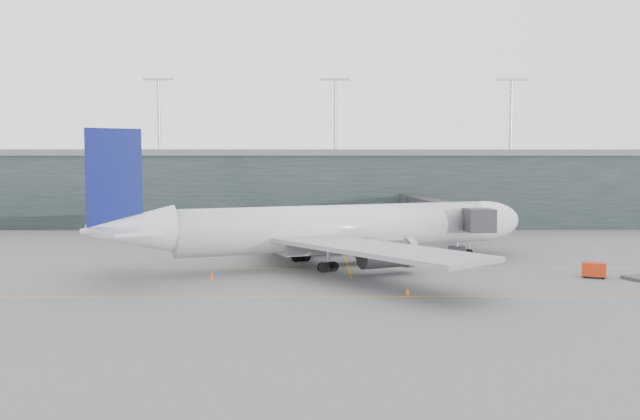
{
  "coord_description": "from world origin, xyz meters",
  "views": [
    {
      "loc": [
        1.23,
        -76.72,
        11.99
      ],
      "look_at": [
        1.66,
        -4.0,
        6.91
      ],
      "focal_mm": 35.0,
      "sensor_mm": 36.0,
      "label": 1
    }
  ],
  "objects": [
    {
      "name": "uld_a",
      "position": [
        -4.84,
        9.96,
        0.92
      ],
      "size": [
        1.98,
        1.6,
        1.76
      ],
      "rotation": [
        0.0,
        0.0,
        -0.03
      ],
      "color": "#36353A",
      "rests_on": "ground"
    },
    {
      "name": "gse_cart",
      "position": [
        31.16,
        -10.37,
        0.92
      ],
      "size": [
        2.84,
        2.38,
        1.66
      ],
      "rotation": [
        0.0,
        0.0,
        -0.41
      ],
      "color": "#A2240B",
      "rests_on": "ground"
    },
    {
      "name": "taxiline_b",
      "position": [
        0.0,
        -20.0,
        0.01
      ],
      "size": [
        160.0,
        0.25,
        0.02
      ],
      "primitive_type": "cube",
      "color": "orange",
      "rests_on": "ground"
    },
    {
      "name": "cone_wing_port",
      "position": [
        7.29,
        10.8,
        0.39
      ],
      "size": [
        0.49,
        0.49,
        0.78
      ],
      "primitive_type": "cone",
      "color": "#FE520E",
      "rests_on": "ground"
    },
    {
      "name": "main_aircraft",
      "position": [
        3.77,
        -1.3,
        4.48
      ],
      "size": [
        54.44,
        50.23,
        15.96
      ],
      "rotation": [
        0.0,
        0.0,
        0.4
      ],
      "color": "silver",
      "rests_on": "ground"
    },
    {
      "name": "ground",
      "position": [
        0.0,
        0.0,
        0.0
      ],
      "size": [
        320.0,
        320.0,
        0.0
      ],
      "primitive_type": "plane",
      "color": "#545459",
      "rests_on": "ground"
    },
    {
      "name": "uld_c",
      "position": [
        -0.55,
        10.52,
        1.03
      ],
      "size": [
        2.55,
        2.25,
        1.97
      ],
      "rotation": [
        0.0,
        0.0,
        0.28
      ],
      "color": "#36353A",
      "rests_on": "ground"
    },
    {
      "name": "uld_b",
      "position": [
        -0.94,
        11.09,
        0.9
      ],
      "size": [
        2.33,
        2.14,
        1.72
      ],
      "rotation": [
        0.0,
        0.0,
        -0.41
      ],
      "color": "#36353A",
      "rests_on": "ground"
    },
    {
      "name": "terminal",
      "position": [
        -0.0,
        58.0,
        7.62
      ],
      "size": [
        240.0,
        36.0,
        29.0
      ],
      "color": "black",
      "rests_on": "ground"
    },
    {
      "name": "cone_wing_stbd",
      "position": [
        9.79,
        -18.99,
        0.32
      ],
      "size": [
        0.41,
        0.41,
        0.65
      ],
      "primitive_type": "cone",
      "color": "#F85E0D",
      "rests_on": "ground"
    },
    {
      "name": "cone_tail",
      "position": [
        -9.94,
        -10.82,
        0.38
      ],
      "size": [
        0.48,
        0.48,
        0.76
      ],
      "primitive_type": "cone",
      "color": "#DE470C",
      "rests_on": "ground"
    },
    {
      "name": "taxiline_lead_main",
      "position": [
        5.0,
        20.0,
        0.01
      ],
      "size": [
        0.25,
        60.0,
        0.02
      ],
      "primitive_type": "cube",
      "color": "orange",
      "rests_on": "ground"
    },
    {
      "name": "cone_nose",
      "position": [
        32.51,
        -4.71,
        0.32
      ],
      "size": [
        0.41,
        0.41,
        0.64
      ],
      "primitive_type": "cone",
      "color": "#E25E0C",
      "rests_on": "ground"
    },
    {
      "name": "jet_bridge",
      "position": [
        20.63,
        25.32,
        5.08
      ],
      "size": [
        6.55,
        44.57,
        6.78
      ],
      "rotation": [
        0.0,
        0.0,
        0.07
      ],
      "color": "#2A2A2F",
      "rests_on": "ground"
    },
    {
      "name": "taxiline_a",
      "position": [
        0.0,
        -4.0,
        0.01
      ],
      "size": [
        160.0,
        0.25,
        0.02
      ],
      "primitive_type": "cube",
      "color": "orange",
      "rests_on": "ground"
    }
  ]
}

